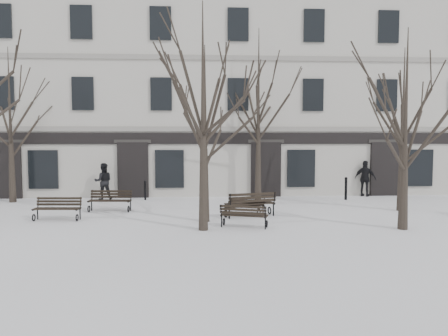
{
  "coord_description": "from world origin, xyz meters",
  "views": [
    {
      "loc": [
        -0.07,
        -15.05,
        3.15
      ],
      "look_at": [
        0.98,
        3.0,
        1.88
      ],
      "focal_mm": 35.0,
      "sensor_mm": 36.0,
      "label": 1
    }
  ],
  "objects": [
    {
      "name": "ground",
      "position": [
        0.0,
        0.0,
        0.0
      ],
      "size": [
        100.0,
        100.0,
        0.0
      ],
      "primitive_type": "plane",
      "color": "white",
      "rests_on": "ground"
    },
    {
      "name": "building",
      "position": [
        0.0,
        12.96,
        5.52
      ],
      "size": [
        40.4,
        10.2,
        11.4
      ],
      "color": "#BAB5AC",
      "rests_on": "ground"
    },
    {
      "name": "bench_4",
      "position": [
        1.77,
        2.04,
        0.44
      ],
      "size": [
        1.69,
        1.19,
        0.82
      ],
      "rotation": [
        0.0,
        0.0,
        3.57
      ],
      "color": "black",
      "rests_on": "ground"
    },
    {
      "name": "tree_2",
      "position": [
        0.08,
        -0.35,
        4.78
      ],
      "size": [
        5.35,
        5.35,
        7.65
      ],
      "color": "black",
      "rests_on": "ground"
    },
    {
      "name": "bench_1",
      "position": [
        1.5,
        -0.04,
        0.45
      ],
      "size": [
        1.72,
        1.05,
        0.83
      ],
      "rotation": [
        0.0,
        0.0,
        2.83
      ],
      "color": "black",
      "rests_on": "ground"
    },
    {
      "name": "bench_0",
      "position": [
        -5.45,
        1.78,
        0.47
      ],
      "size": [
        1.76,
        0.73,
        0.87
      ],
      "rotation": [
        0.0,
        0.0,
        -0.06
      ],
      "color": "black",
      "rests_on": "ground"
    },
    {
      "name": "bench_2",
      "position": [
        1.98,
        2.06,
        0.54
      ],
      "size": [
        2.08,
        1.18,
        1.0
      ],
      "rotation": [
        0.0,
        0.0,
        3.39
      ],
      "color": "black",
      "rests_on": "ground"
    },
    {
      "name": "tree_3",
      "position": [
        6.93,
        -0.61,
        4.26
      ],
      "size": [
        4.77,
        4.77,
        6.82
      ],
      "color": "black",
      "rests_on": "ground"
    },
    {
      "name": "tree_6",
      "position": [
        8.62,
        3.13,
        4.33
      ],
      "size": [
        4.85,
        4.85,
        6.93
      ],
      "color": "black",
      "rests_on": "ground"
    },
    {
      "name": "bench_3",
      "position": [
        -3.85,
        3.68,
        0.49
      ],
      "size": [
        1.83,
        0.79,
        0.9
      ],
      "rotation": [
        0.0,
        0.0,
        -0.08
      ],
      "color": "black",
      "rests_on": "ground"
    },
    {
      "name": "tree_5",
      "position": [
        2.96,
        6.97,
        5.37
      ],
      "size": [
        6.02,
        6.02,
        8.6
      ],
      "color": "black",
      "rests_on": "ground"
    },
    {
      "name": "tree_1",
      "position": [
        0.17,
        1.19,
        4.08
      ],
      "size": [
        4.57,
        4.57,
        6.53
      ],
      "color": "black",
      "rests_on": "ground"
    },
    {
      "name": "bollard_b",
      "position": [
        7.36,
        6.48,
        0.62
      ],
      "size": [
        0.15,
        0.15,
        1.16
      ],
      "color": "black",
      "rests_on": "ground"
    },
    {
      "name": "pedestrian_c",
      "position": [
        8.83,
        7.7,
        0.0
      ],
      "size": [
        1.18,
        1.06,
        1.92
      ],
      "primitive_type": "imported",
      "rotation": [
        0.0,
        0.0,
        2.48
      ],
      "color": "black",
      "rests_on": "ground"
    },
    {
      "name": "tree_4",
      "position": [
        -9.14,
        6.64,
        4.67
      ],
      "size": [
        5.23,
        5.23,
        7.47
      ],
      "color": "black",
      "rests_on": "ground"
    },
    {
      "name": "pedestrian_b",
      "position": [
        -4.92,
        7.34,
        0.0
      ],
      "size": [
        1.03,
        0.88,
        1.85
      ],
      "primitive_type": "imported",
      "rotation": [
        0.0,
        0.0,
        3.36
      ],
      "color": "black",
      "rests_on": "ground"
    },
    {
      "name": "bollard_a",
      "position": [
        -2.77,
        7.03,
        0.52
      ],
      "size": [
        0.12,
        0.12,
        0.97
      ],
      "color": "black",
      "rests_on": "ground"
    }
  ]
}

